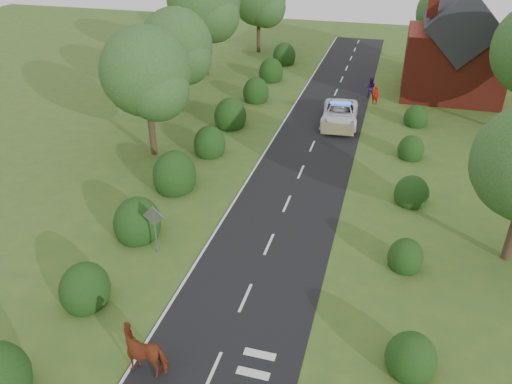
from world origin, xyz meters
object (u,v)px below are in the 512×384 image
(cow, at_px, (147,351))
(pedestrian_red, at_px, (375,95))
(pedestrian_purple, at_px, (370,87))
(police_van, at_px, (340,114))
(road_sign, at_px, (154,223))

(cow, relative_size, pedestrian_red, 1.35)
(pedestrian_red, xyz_separation_m, pedestrian_purple, (-0.53, 1.60, 0.10))
(police_van, height_order, pedestrian_purple, pedestrian_purple)
(pedestrian_purple, bearing_deg, road_sign, 71.22)
(cow, height_order, pedestrian_red, pedestrian_red)
(road_sign, height_order, pedestrian_red, road_sign)
(pedestrian_red, bearing_deg, pedestrian_purple, -85.62)
(pedestrian_red, bearing_deg, cow, 65.07)
(road_sign, relative_size, police_van, 0.43)
(road_sign, height_order, police_van, road_sign)
(pedestrian_red, height_order, pedestrian_purple, pedestrian_purple)
(road_sign, height_order, pedestrian_purple, road_sign)
(cow, distance_m, pedestrian_red, 30.86)
(police_van, distance_m, pedestrian_purple, 7.06)
(road_sign, bearing_deg, cow, -67.11)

